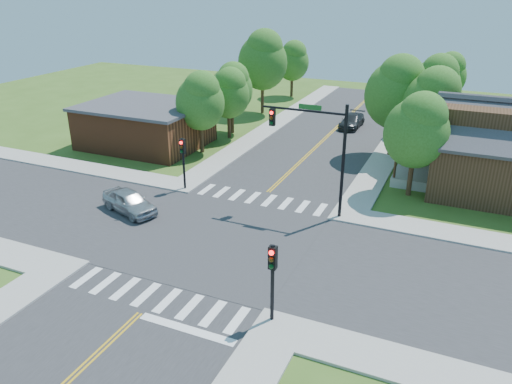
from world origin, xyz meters
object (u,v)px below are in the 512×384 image
at_px(signal_pole_se, 272,270).
at_px(car_silver, 129,202).
at_px(signal_mast_ne, 317,141).
at_px(signal_pole_nw, 183,154).
at_px(car_dgrey, 352,121).

bearing_deg(signal_pole_se, car_silver, 152.10).
distance_m(signal_pole_se, car_silver, 14.24).
height_order(signal_mast_ne, signal_pole_nw, signal_mast_ne).
xyz_separation_m(signal_pole_se, car_dgrey, (-4.27, 31.78, -2.01)).
xyz_separation_m(signal_mast_ne, signal_pole_nw, (-9.51, -0.01, -2.19)).
bearing_deg(car_silver, signal_pole_se, -98.55).
height_order(signal_pole_nw, car_silver, signal_pole_nw).
height_order(signal_mast_ne, signal_pole_se, signal_mast_ne).
bearing_deg(car_silver, signal_mast_ne, -47.51).
bearing_deg(signal_mast_ne, car_dgrey, 97.17).
relative_size(signal_mast_ne, car_silver, 1.56).
relative_size(signal_pole_se, car_dgrey, 0.83).
bearing_deg(signal_pole_se, signal_pole_nw, 135.00).
xyz_separation_m(signal_pole_se, signal_pole_nw, (-11.20, 11.20, 0.00)).
xyz_separation_m(signal_pole_se, car_silver, (-12.47, 6.60, -1.93)).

